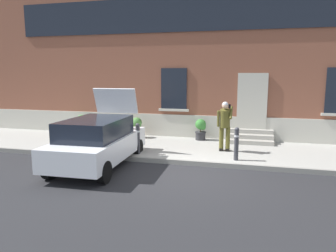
# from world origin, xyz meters

# --- Properties ---
(ground_plane) EXTENTS (80.00, 80.00, 0.00)m
(ground_plane) POSITION_xyz_m (0.00, 0.00, 0.00)
(ground_plane) COLOR #232326
(sidewalk) EXTENTS (24.00, 3.60, 0.15)m
(sidewalk) POSITION_xyz_m (0.00, 2.80, 0.07)
(sidewalk) COLOR #99968E
(sidewalk) RESTS_ON ground
(curb_edge) EXTENTS (24.00, 0.12, 0.15)m
(curb_edge) POSITION_xyz_m (0.00, 0.94, 0.07)
(curb_edge) COLOR gray
(curb_edge) RESTS_ON ground
(building_facade) EXTENTS (24.00, 1.52, 7.50)m
(building_facade) POSITION_xyz_m (0.00, 5.29, 3.73)
(building_facade) COLOR brown
(building_facade) RESTS_ON ground
(entrance_stoop) EXTENTS (1.73, 0.96, 0.48)m
(entrance_stoop) POSITION_xyz_m (1.84, 4.23, 0.34)
(entrance_stoop) COLOR #9E998E
(entrance_stoop) RESTS_ON sidewalk
(hatchback_car_white) EXTENTS (1.89, 4.11, 2.34)m
(hatchback_car_white) POSITION_xyz_m (-2.66, 0.10, 0.80)
(hatchback_car_white) COLOR white
(hatchback_car_white) RESTS_ON ground
(bollard_near_person) EXTENTS (0.15, 0.15, 1.04)m
(bollard_near_person) POSITION_xyz_m (1.41, 1.35, 0.71)
(bollard_near_person) COLOR #333338
(bollard_near_person) RESTS_ON sidewalk
(bollard_far_left) EXTENTS (0.15, 0.15, 1.04)m
(bollard_far_left) POSITION_xyz_m (-1.83, 1.35, 0.71)
(bollard_far_left) COLOR #333338
(bollard_far_left) RESTS_ON sidewalk
(person_on_phone) EXTENTS (0.51, 0.51, 1.74)m
(person_on_phone) POSITION_xyz_m (0.96, 2.41, 1.15)
(person_on_phone) COLOR #514C1E
(person_on_phone) RESTS_ON sidewalk
(planter_cream) EXTENTS (0.44, 0.44, 0.86)m
(planter_cream) POSITION_xyz_m (-5.50, 4.17, 0.61)
(planter_cream) COLOR beige
(planter_cream) RESTS_ON sidewalk
(planter_terracotta) EXTENTS (0.44, 0.44, 0.86)m
(planter_terracotta) POSITION_xyz_m (-2.82, 3.97, 0.61)
(planter_terracotta) COLOR #B25B38
(planter_terracotta) RESTS_ON sidewalk
(planter_charcoal) EXTENTS (0.44, 0.44, 0.86)m
(planter_charcoal) POSITION_xyz_m (-0.13, 4.16, 0.61)
(planter_charcoal) COLOR #2D2D30
(planter_charcoal) RESTS_ON sidewalk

